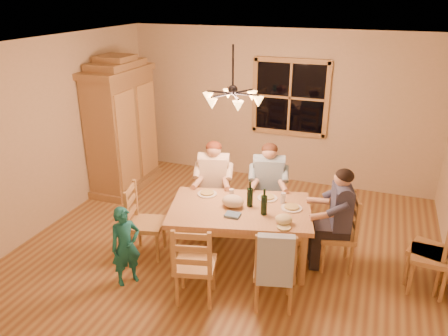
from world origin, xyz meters
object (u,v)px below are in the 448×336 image
at_px(chair_near_right, 274,281).
at_px(chair_spare_front, 428,267).
at_px(chair_far_left, 214,208).
at_px(adult_woman, 214,174).
at_px(armoire, 122,129).
at_px(chair_far_right, 267,211).
at_px(wine_bottle_b, 264,202).
at_px(chair_end_right, 336,245).
at_px(child, 126,246).
at_px(dining_table, 240,215).
at_px(adult_slate_man, 340,207).
at_px(chandelier, 233,97).
at_px(chair_spare_back, 427,262).
at_px(chair_near_left, 196,276).
at_px(chair_end_left, 148,234).
at_px(wine_bottle_a, 250,194).
at_px(adult_plaid_man, 269,177).

relative_size(chair_near_right, chair_spare_front, 1.00).
distance_m(chair_far_left, adult_woman, 0.54).
xyz_separation_m(armoire, chair_far_right, (2.76, -0.63, -0.75)).
xyz_separation_m(armoire, wine_bottle_b, (2.95, -1.57, -0.13)).
height_order(chair_end_right, child, child).
distance_m(dining_table, adult_slate_man, 1.23).
relative_size(chair_far_left, wine_bottle_b, 3.00).
bearing_deg(chair_near_right, child, 172.81).
bearing_deg(armoire, chandelier, -26.85).
relative_size(chair_far_left, adult_woman, 1.13).
height_order(adult_woman, wine_bottle_b, adult_woman).
xyz_separation_m(chandelier, chair_far_left, (-0.42, 0.41, -1.77)).
distance_m(chair_far_left, chair_end_right, 1.84).
relative_size(chair_far_left, chair_spare_back, 1.00).
height_order(chandelier, dining_table, chandelier).
xyz_separation_m(chair_near_right, child, (-1.74, -0.21, 0.19)).
xyz_separation_m(chair_far_left, chair_far_right, (0.75, 0.19, 0.00)).
bearing_deg(chair_spare_back, chair_end_right, 108.36).
bearing_deg(chandelier, chair_far_left, 135.49).
xyz_separation_m(armoire, adult_woman, (2.01, -0.82, -0.22)).
relative_size(chair_far_left, chair_near_left, 1.00).
relative_size(chair_far_right, adult_slate_man, 1.13).
height_order(chair_near_right, chair_spare_back, same).
bearing_deg(chair_end_left, wine_bottle_a, 92.60).
relative_size(dining_table, wine_bottle_a, 5.92).
bearing_deg(armoire, chair_end_left, -51.19).
height_order(dining_table, adult_plaid_man, adult_plaid_man).
bearing_deg(chair_far_left, chair_end_right, 153.43).
bearing_deg(chair_near_right, dining_table, 117.90).
relative_size(dining_table, chair_far_left, 1.97).
height_order(dining_table, child, child).
xyz_separation_m(chair_far_right, chair_near_right, (0.49, -1.58, 0.00)).
relative_size(wine_bottle_a, chair_spare_back, 0.33).
height_order(chair_end_right, wine_bottle_b, wine_bottle_b).
height_order(chair_far_left, adult_slate_man, adult_slate_man).
height_order(adult_woman, wine_bottle_a, adult_woman).
distance_m(wine_bottle_a, child, 1.62).
relative_size(chair_end_left, adult_slate_man, 1.13).
distance_m(chair_near_left, wine_bottle_b, 1.18).
bearing_deg(child, dining_table, -14.45).
bearing_deg(chair_end_right, wine_bottle_b, 98.25).
bearing_deg(chair_end_right, chair_end_left, 90.00).
distance_m(child, chair_spare_back, 3.57).
distance_m(chair_near_right, adult_woman, 1.94).
xyz_separation_m(chair_end_left, adult_woman, (0.55, 0.99, 0.54)).
relative_size(adult_slate_man, chair_spare_front, 0.88).
bearing_deg(chair_spare_back, adult_slate_man, 108.36).
relative_size(armoire, chair_spare_front, 2.32).
bearing_deg(chair_far_right, chair_far_left, 0.00).
bearing_deg(chair_near_right, chair_spare_front, 14.15).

